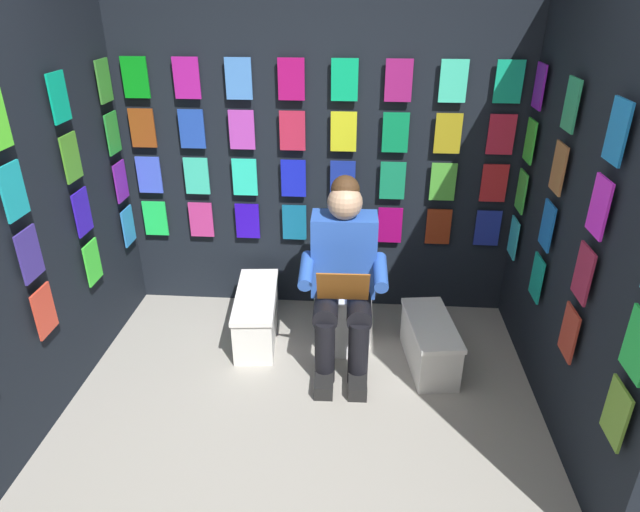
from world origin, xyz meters
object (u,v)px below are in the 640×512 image
toilet (343,295)px  person_reading (343,275)px  comic_longbox_near (257,315)px  comic_longbox_far (430,343)px

toilet → person_reading: (-0.00, 0.23, 0.27)m
toilet → comic_longbox_near: size_ratio=1.04×
toilet → person_reading: person_reading is taller
toilet → person_reading: size_ratio=0.65×
person_reading → comic_longbox_far: person_reading is taller
person_reading → comic_longbox_far: 0.71m
toilet → person_reading: 0.35m
comic_longbox_far → comic_longbox_near: bearing=-19.4°
comic_longbox_near → comic_longbox_far: size_ratio=1.17×
comic_longbox_far → toilet: bearing=-34.0°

